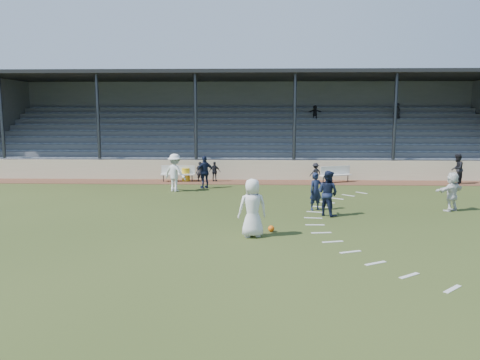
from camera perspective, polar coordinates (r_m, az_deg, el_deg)
name	(u,v)px	position (r m, az deg, el deg)	size (l,w,h in m)	color
ground	(238,224)	(17.39, -0.27, -5.43)	(90.00, 90.00, 0.00)	#303D18
cinder_track	(244,182)	(27.70, 0.54, -0.25)	(34.00, 2.00, 0.02)	brown
retaining_wall	(245,170)	(28.66, 0.59, 1.23)	(34.00, 0.18, 1.20)	beige
bench_left	(178,172)	(28.12, -7.57, 0.98)	(2.02, 0.54, 0.95)	silver
bench_right	(336,173)	(28.11, 11.57, 0.89)	(1.99, 1.24, 0.95)	silver
trash_bin	(186,175)	(28.21, -6.61, 0.67)	(0.49, 0.49, 0.78)	gold
football	(271,229)	(16.36, 3.82, -5.94)	(0.22, 0.22, 0.22)	#EB5D0D
player_white_lead	(252,208)	(15.52, 1.52, -3.41)	(0.96, 0.62, 1.96)	silver
player_navy_lead	(316,191)	(20.01, 9.23, -1.38)	(0.58, 0.38, 1.60)	#131B35
player_navy_mid	(328,193)	(19.01, 10.65, -1.59)	(0.89, 0.69, 1.82)	#131B35
player_white_wing	(175,173)	(24.66, -7.93, 0.90)	(1.27, 0.73, 1.97)	silver
player_navy_wing	(205,172)	(25.52, -4.30, 0.97)	(1.04, 0.43, 1.77)	#131B35
player_white_back	(452,192)	(21.50, 24.41, -1.29)	(1.53, 0.49, 1.65)	silver
official	(457,169)	(29.61, 24.95, 1.24)	(0.84, 0.66, 1.73)	black
sub_left_near	(200,172)	(27.90, -4.90, 1.03)	(0.43, 0.28, 1.18)	black
sub_left_far	(215,172)	(27.90, -3.10, 1.03)	(0.69, 0.29, 1.17)	black
sub_right	(316,173)	(27.75, 9.20, 0.88)	(0.75, 0.43, 1.15)	black
grandstand	(246,139)	(33.21, 0.79, 4.97)	(34.60, 9.00, 6.61)	slate
penalty_arc	(350,225)	(17.73, 13.22, -5.38)	(3.89, 14.63, 0.01)	silver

